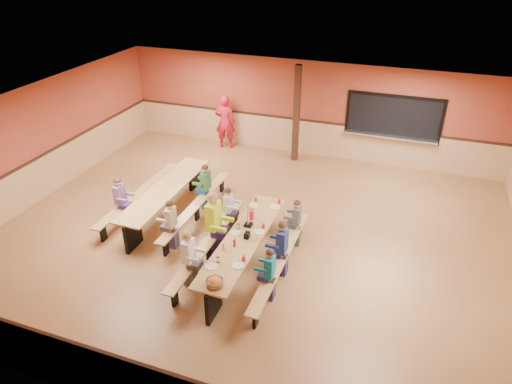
% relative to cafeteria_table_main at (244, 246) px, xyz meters
% --- Properties ---
extents(ground, '(12.00, 12.00, 0.00)m').
position_rel_cafeteria_table_main_xyz_m(ground, '(-0.23, 1.19, -0.53)').
color(ground, brown).
rests_on(ground, ground).
extents(room_envelope, '(12.04, 10.04, 3.02)m').
position_rel_cafeteria_table_main_xyz_m(room_envelope, '(-0.23, 1.19, 0.16)').
color(room_envelope, '#9A402D').
rests_on(room_envelope, ground).
extents(kitchen_pass_through, '(2.78, 0.28, 1.38)m').
position_rel_cafeteria_table_main_xyz_m(kitchen_pass_through, '(2.37, 6.15, 0.96)').
color(kitchen_pass_through, black).
rests_on(kitchen_pass_through, ground).
extents(structural_post, '(0.18, 0.18, 3.00)m').
position_rel_cafeteria_table_main_xyz_m(structural_post, '(-0.43, 5.59, 0.97)').
color(structural_post, black).
rests_on(structural_post, ground).
extents(cafeteria_table_main, '(1.91, 3.70, 0.74)m').
position_rel_cafeteria_table_main_xyz_m(cafeteria_table_main, '(0.00, 0.00, 0.00)').
color(cafeteria_table_main, '#B48547').
rests_on(cafeteria_table_main, ground).
extents(cafeteria_table_second, '(1.91, 3.70, 0.74)m').
position_rel_cafeteria_table_main_xyz_m(cafeteria_table_second, '(-2.60, 1.34, 0.00)').
color(cafeteria_table_second, '#B48547').
rests_on(cafeteria_table_second, ground).
extents(seated_child_white_left, '(0.39, 0.32, 1.24)m').
position_rel_cafeteria_table_main_xyz_m(seated_child_white_left, '(-0.83, -0.88, 0.10)').
color(seated_child_white_left, white).
rests_on(seated_child_white_left, ground).
extents(seated_adult_yellow, '(0.50, 0.41, 1.48)m').
position_rel_cafeteria_table_main_xyz_m(seated_adult_yellow, '(-0.83, 0.31, 0.21)').
color(seated_adult_yellow, '#DDFB20').
rests_on(seated_adult_yellow, ground).
extents(seated_child_grey_left, '(0.34, 0.28, 1.15)m').
position_rel_cafeteria_table_main_xyz_m(seated_child_grey_left, '(-0.83, 1.14, 0.05)').
color(seated_child_grey_left, silver).
rests_on(seated_child_grey_left, ground).
extents(seated_child_teal_right, '(0.34, 0.28, 1.15)m').
position_rel_cafeteria_table_main_xyz_m(seated_child_teal_right, '(0.83, -0.75, 0.05)').
color(seated_child_teal_right, '#106F84').
rests_on(seated_child_teal_right, ground).
extents(seated_child_navy_right, '(0.40, 0.33, 1.27)m').
position_rel_cafeteria_table_main_xyz_m(seated_child_navy_right, '(0.83, 0.05, 0.11)').
color(seated_child_navy_right, navy).
rests_on(seated_child_navy_right, ground).
extents(seated_child_char_right, '(0.34, 0.28, 1.14)m').
position_rel_cafeteria_table_main_xyz_m(seated_child_char_right, '(0.83, 1.16, 0.05)').
color(seated_child_char_right, '#454A4D').
rests_on(seated_child_char_right, ground).
extents(seated_child_purple_sec, '(0.38, 0.31, 1.22)m').
position_rel_cafeteria_table_main_xyz_m(seated_child_purple_sec, '(-3.43, 0.59, 0.09)').
color(seated_child_purple_sec, slate).
rests_on(seated_child_purple_sec, ground).
extents(seated_child_green_sec, '(0.38, 0.31, 1.23)m').
position_rel_cafeteria_table_main_xyz_m(seated_child_green_sec, '(-1.78, 1.93, 0.09)').
color(seated_child_green_sec, '#2F6C3A').
rests_on(seated_child_green_sec, ground).
extents(seated_child_tan_sec, '(0.36, 0.29, 1.19)m').
position_rel_cafeteria_table_main_xyz_m(seated_child_tan_sec, '(-1.78, 0.12, 0.07)').
color(seated_child_tan_sec, beige).
rests_on(seated_child_tan_sec, ground).
extents(standing_woman, '(0.74, 0.58, 1.80)m').
position_rel_cafeteria_table_main_xyz_m(standing_woman, '(-2.87, 5.74, 0.38)').
color(standing_woman, red).
rests_on(standing_woman, ground).
extents(punch_pitcher, '(0.16, 0.16, 0.22)m').
position_rel_cafeteria_table_main_xyz_m(punch_pitcher, '(-0.12, 0.74, 0.32)').
color(punch_pitcher, red).
rests_on(punch_pitcher, cafeteria_table_main).
extents(chip_bowl, '(0.32, 0.32, 0.15)m').
position_rel_cafeteria_table_main_xyz_m(chip_bowl, '(0.05, -1.56, 0.29)').
color(chip_bowl, orange).
rests_on(chip_bowl, cafeteria_table_main).
extents(napkin_dispenser, '(0.10, 0.14, 0.13)m').
position_rel_cafeteria_table_main_xyz_m(napkin_dispenser, '(0.07, 0.02, 0.28)').
color(napkin_dispenser, black).
rests_on(napkin_dispenser, cafeteria_table_main).
extents(condiment_mustard, '(0.06, 0.06, 0.17)m').
position_rel_cafeteria_table_main_xyz_m(condiment_mustard, '(-0.22, -0.53, 0.30)').
color(condiment_mustard, yellow).
rests_on(condiment_mustard, cafeteria_table_main).
extents(condiment_ketchup, '(0.06, 0.06, 0.17)m').
position_rel_cafeteria_table_main_xyz_m(condiment_ketchup, '(-0.06, -0.35, 0.30)').
color(condiment_ketchup, '#B2140F').
rests_on(condiment_ketchup, cafeteria_table_main).
extents(table_paddle, '(0.16, 0.16, 0.56)m').
position_rel_cafeteria_table_main_xyz_m(table_paddle, '(-0.06, 0.45, 0.35)').
color(table_paddle, black).
rests_on(table_paddle, cafeteria_table_main).
extents(place_settings, '(0.65, 3.30, 0.11)m').
position_rel_cafeteria_table_main_xyz_m(place_settings, '(-0.00, -0.00, 0.27)').
color(place_settings, beige).
rests_on(place_settings, cafeteria_table_main).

